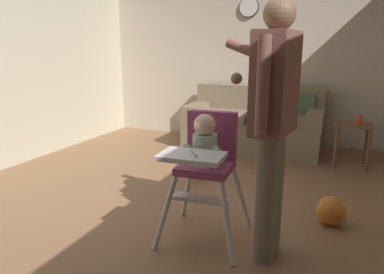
% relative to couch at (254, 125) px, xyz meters
% --- Properties ---
extents(ground, '(6.12, 7.54, 0.10)m').
position_rel_couch_xyz_m(ground, '(-0.21, -2.48, -0.38)').
color(ground, '#885E3F').
extents(wall_far, '(5.32, 0.06, 2.68)m').
position_rel_couch_xyz_m(wall_far, '(-0.21, 0.52, 1.01)').
color(wall_far, beige).
rests_on(wall_far, ground).
extents(couch, '(1.85, 0.86, 0.86)m').
position_rel_couch_xyz_m(couch, '(0.00, 0.00, 0.00)').
color(couch, '#7F6E53').
rests_on(couch, ground).
extents(high_chair, '(0.64, 0.75, 0.93)m').
position_rel_couch_xyz_m(high_chair, '(0.23, -2.58, 0.31)').
color(high_chair, silver).
rests_on(high_chair, ground).
extents(adult_standing, '(0.51, 0.54, 1.64)m').
position_rel_couch_xyz_m(adult_standing, '(0.69, -2.64, 0.60)').
color(adult_standing, '#726A58').
rests_on(adult_standing, ground).
extents(toy_ball, '(0.23, 0.23, 0.23)m').
position_rel_couch_xyz_m(toy_ball, '(1.08, -2.02, -0.22)').
color(toy_ball, orange).
rests_on(toy_ball, ground).
extents(toy_ball_second, '(0.22, 0.22, 0.22)m').
position_rel_couch_xyz_m(toy_ball_second, '(-0.29, -1.42, -0.22)').
color(toy_ball_second, '#D13D33').
rests_on(toy_ball_second, ground).
extents(side_table, '(0.40, 0.40, 0.52)m').
position_rel_couch_xyz_m(side_table, '(1.25, -0.37, 0.05)').
color(side_table, brown).
rests_on(side_table, ground).
extents(sippy_cup, '(0.07, 0.07, 0.10)m').
position_rel_couch_xyz_m(sippy_cup, '(1.30, -0.37, 0.24)').
color(sippy_cup, '#D13D33').
rests_on(sippy_cup, side_table).
extents(wall_clock, '(0.29, 0.04, 0.29)m').
position_rel_couch_xyz_m(wall_clock, '(-0.25, 0.48, 1.63)').
color(wall_clock, white).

